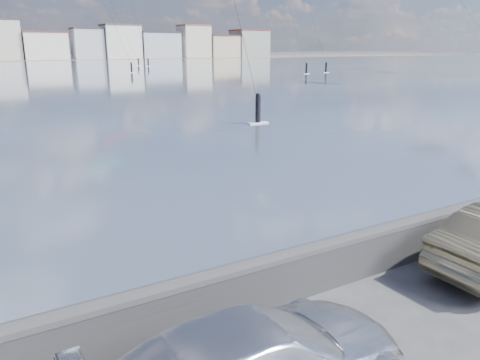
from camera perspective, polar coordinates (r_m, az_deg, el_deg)
name	(u,v)px	position (r m, az deg, el deg)	size (l,w,h in m)	color
seawall	(229,290)	(8.77, -1.32, -13.22)	(400.00, 0.36, 1.08)	#28282B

